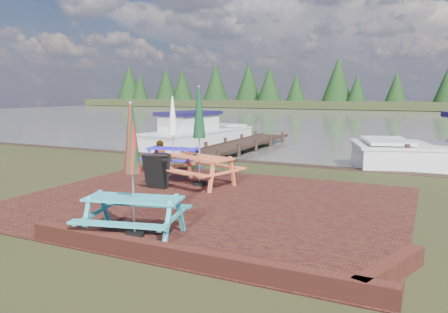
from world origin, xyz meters
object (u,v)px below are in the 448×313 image
Objects in this scene: picnic_table_teal at (133,191)px; jetty at (243,144)px; picnic_table_red at (199,152)px; picnic_table_blue at (173,145)px; boat_jetty at (197,135)px; person at (160,141)px; chalkboard at (157,171)px.

picnic_table_teal reaches higher than jetty.
picnic_table_teal is at bearing -75.13° from jetty.
picnic_table_red reaches higher than picnic_table_blue.
picnic_table_teal is at bearing -57.18° from boat_jetty.
picnic_table_red is at bearing -49.57° from picnic_table_blue.
person is at bearing 154.59° from picnic_table_red.
picnic_table_teal is at bearing 102.74° from person.
picnic_table_blue is at bearing 120.41° from person.
boat_jetty is at bearing 105.53° from picnic_table_blue.
picnic_table_blue is 7.03m from jetty.
picnic_table_teal is 8.46m from person.
picnic_table_teal is at bearing -62.81° from chalkboard.
chalkboard is 9.73m from jetty.
boat_jetty is (-3.11, 7.23, -0.46)m from picnic_table_blue.
picnic_table_red is (-1.05, 4.35, 0.12)m from picnic_table_teal.
picnic_table_red reaches higher than jetty.
chalkboard is 4.52m from person.
person reaches higher than jetty.
picnic_table_blue is 0.27× the size of jetty.
picnic_table_red is 1.12× the size of picnic_table_blue.
picnic_table_red reaches higher than picnic_table_teal.
boat_jetty is at bearing -91.53° from person.
jetty is at bearing 121.84° from picnic_table_red.
picnic_table_red is 4.39m from person.
boat_jetty is (-5.07, 8.99, -0.56)m from picnic_table_red.
picnic_table_blue is (-1.96, 1.75, -0.10)m from picnic_table_red.
boat_jetty reaches higher than person.
picnic_table_red is at bearing 89.92° from picnic_table_teal.
boat_jetty is (-6.12, 13.34, -0.44)m from picnic_table_teal.
picnic_table_blue is at bearing -58.55° from boat_jetty.
boat_jetty is (-4.24, 9.85, -0.09)m from chalkboard.
boat_jetty reaches higher than jetty.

